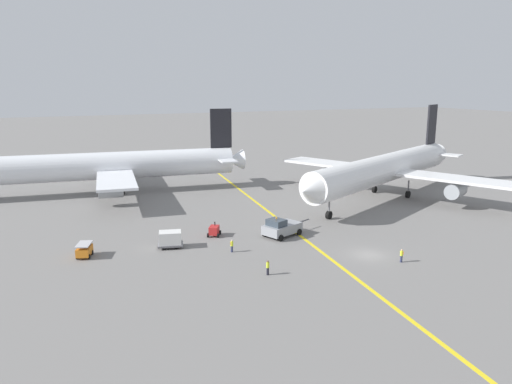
{
  "coord_description": "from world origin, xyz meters",
  "views": [
    {
      "loc": [
        -36.58,
        -46.18,
        20.75
      ],
      "look_at": [
        -5.13,
        22.22,
        4.0
      ],
      "focal_mm": 34.13,
      "sensor_mm": 36.0,
      "label": 1
    }
  ],
  "objects_px": {
    "pushback_tug": "(281,227)",
    "ground_crew_wing_walker_right": "(268,267)",
    "gse_gpu_cart_small": "(214,230)",
    "gse_baggage_cart_trailing": "(84,250)",
    "ground_crew_marshaller_foreground": "(232,246)",
    "gse_container_dolly_flat": "(170,239)",
    "ground_crew_ramp_agent_by_cones": "(401,255)",
    "airliner_being_pushed": "(386,169)",
    "airliner_at_gate_left": "(103,166)"
  },
  "relations": [
    {
      "from": "pushback_tug",
      "to": "ground_crew_wing_walker_right",
      "type": "bearing_deg",
      "value": -123.6
    },
    {
      "from": "gse_gpu_cart_small",
      "to": "ground_crew_wing_walker_right",
      "type": "height_order",
      "value": "gse_gpu_cart_small"
    },
    {
      "from": "gse_baggage_cart_trailing",
      "to": "ground_crew_marshaller_foreground",
      "type": "distance_m",
      "value": 18.07
    },
    {
      "from": "ground_crew_wing_walker_right",
      "to": "gse_container_dolly_flat",
      "type": "bearing_deg",
      "value": 118.54
    },
    {
      "from": "ground_crew_ramp_agent_by_cones",
      "to": "ground_crew_wing_walker_right",
      "type": "distance_m",
      "value": 16.47
    },
    {
      "from": "gse_gpu_cart_small",
      "to": "gse_baggage_cart_trailing",
      "type": "distance_m",
      "value": 17.39
    },
    {
      "from": "gse_baggage_cart_trailing",
      "to": "ground_crew_ramp_agent_by_cones",
      "type": "height_order",
      "value": "gse_baggage_cart_trailing"
    },
    {
      "from": "pushback_tug",
      "to": "gse_gpu_cart_small",
      "type": "bearing_deg",
      "value": 154.93
    },
    {
      "from": "gse_gpu_cart_small",
      "to": "ground_crew_ramp_agent_by_cones",
      "type": "bearing_deg",
      "value": -48.63
    },
    {
      "from": "gse_gpu_cart_small",
      "to": "gse_container_dolly_flat",
      "type": "relative_size",
      "value": 0.72
    },
    {
      "from": "ground_crew_ramp_agent_by_cones",
      "to": "ground_crew_marshaller_foreground",
      "type": "height_order",
      "value": "ground_crew_ramp_agent_by_cones"
    },
    {
      "from": "airliner_being_pushed",
      "to": "pushback_tug",
      "type": "bearing_deg",
      "value": -155.74
    },
    {
      "from": "airliner_being_pushed",
      "to": "gse_baggage_cart_trailing",
      "type": "distance_m",
      "value": 55.28
    },
    {
      "from": "gse_baggage_cart_trailing",
      "to": "ground_crew_wing_walker_right",
      "type": "relative_size",
      "value": 1.83
    },
    {
      "from": "ground_crew_wing_walker_right",
      "to": "ground_crew_marshaller_foreground",
      "type": "xyz_separation_m",
      "value": [
        -0.81,
        8.65,
        -0.05
      ]
    },
    {
      "from": "gse_container_dolly_flat",
      "to": "ground_crew_marshaller_foreground",
      "type": "bearing_deg",
      "value": -36.95
    },
    {
      "from": "gse_baggage_cart_trailing",
      "to": "airliner_being_pushed",
      "type": "bearing_deg",
      "value": 10.62
    },
    {
      "from": "gse_gpu_cart_small",
      "to": "airliner_at_gate_left",
      "type": "bearing_deg",
      "value": 106.08
    },
    {
      "from": "airliner_being_pushed",
      "to": "pushback_tug",
      "type": "relative_size",
      "value": 5.71
    },
    {
      "from": "ground_crew_ramp_agent_by_cones",
      "to": "ground_crew_marshaller_foreground",
      "type": "relative_size",
      "value": 1.02
    },
    {
      "from": "gse_baggage_cart_trailing",
      "to": "ground_crew_wing_walker_right",
      "type": "xyz_separation_m",
      "value": [
        17.9,
        -14.55,
        0.02
      ]
    },
    {
      "from": "ground_crew_ramp_agent_by_cones",
      "to": "gse_baggage_cart_trailing",
      "type": "bearing_deg",
      "value": 152.61
    },
    {
      "from": "airliner_being_pushed",
      "to": "pushback_tug",
      "type": "distance_m",
      "value": 31.36
    },
    {
      "from": "ground_crew_ramp_agent_by_cones",
      "to": "ground_crew_marshaller_foreground",
      "type": "bearing_deg",
      "value": 145.32
    },
    {
      "from": "pushback_tug",
      "to": "ground_crew_ramp_agent_by_cones",
      "type": "relative_size",
      "value": 5.29
    },
    {
      "from": "gse_gpu_cart_small",
      "to": "gse_baggage_cart_trailing",
      "type": "xyz_separation_m",
      "value": [
        -17.34,
        -1.35,
        0.07
      ]
    },
    {
      "from": "pushback_tug",
      "to": "ground_crew_marshaller_foreground",
      "type": "height_order",
      "value": "pushback_tug"
    },
    {
      "from": "pushback_tug",
      "to": "ground_crew_ramp_agent_by_cones",
      "type": "distance_m",
      "value": 17.15
    },
    {
      "from": "gse_container_dolly_flat",
      "to": "ground_crew_wing_walker_right",
      "type": "xyz_separation_m",
      "value": [
        7.4,
        -13.61,
        -0.29
      ]
    },
    {
      "from": "airliner_being_pushed",
      "to": "gse_gpu_cart_small",
      "type": "bearing_deg",
      "value": -166.56
    },
    {
      "from": "airliner_at_gate_left",
      "to": "pushback_tug",
      "type": "relative_size",
      "value": 6.61
    },
    {
      "from": "airliner_at_gate_left",
      "to": "gse_baggage_cart_trailing",
      "type": "distance_m",
      "value": 37.15
    },
    {
      "from": "gse_baggage_cart_trailing",
      "to": "ground_crew_ramp_agent_by_cones",
      "type": "relative_size",
      "value": 1.91
    },
    {
      "from": "ground_crew_ramp_agent_by_cones",
      "to": "ground_crew_wing_walker_right",
      "type": "height_order",
      "value": "ground_crew_wing_walker_right"
    },
    {
      "from": "gse_baggage_cart_trailing",
      "to": "ground_crew_marshaller_foreground",
      "type": "bearing_deg",
      "value": -19.04
    },
    {
      "from": "pushback_tug",
      "to": "ground_crew_marshaller_foreground",
      "type": "distance_m",
      "value": 9.34
    },
    {
      "from": "airliner_at_gate_left",
      "to": "ground_crew_ramp_agent_by_cones",
      "type": "xyz_separation_m",
      "value": [
        26.77,
        -53.81,
        -4.39
      ]
    },
    {
      "from": "airliner_at_gate_left",
      "to": "gse_container_dolly_flat",
      "type": "xyz_separation_m",
      "value": [
        3.19,
        -37.1,
        -4.06
      ]
    },
    {
      "from": "gse_baggage_cart_trailing",
      "to": "gse_container_dolly_flat",
      "type": "height_order",
      "value": "gse_container_dolly_flat"
    },
    {
      "from": "pushback_tug",
      "to": "gse_container_dolly_flat",
      "type": "relative_size",
      "value": 2.35
    },
    {
      "from": "airliner_at_gate_left",
      "to": "gse_container_dolly_flat",
      "type": "height_order",
      "value": "airliner_at_gate_left"
    },
    {
      "from": "airliner_being_pushed",
      "to": "ground_crew_wing_walker_right",
      "type": "height_order",
      "value": "airliner_being_pushed"
    },
    {
      "from": "gse_gpu_cart_small",
      "to": "ground_crew_wing_walker_right",
      "type": "relative_size",
      "value": 1.55
    },
    {
      "from": "airliner_being_pushed",
      "to": "ground_crew_ramp_agent_by_cones",
      "type": "height_order",
      "value": "airliner_being_pushed"
    },
    {
      "from": "airliner_at_gate_left",
      "to": "airliner_being_pushed",
      "type": "relative_size",
      "value": 1.16
    },
    {
      "from": "ground_crew_marshaller_foreground",
      "to": "ground_crew_wing_walker_right",
      "type": "bearing_deg",
      "value": -84.63
    },
    {
      "from": "gse_baggage_cart_trailing",
      "to": "gse_container_dolly_flat",
      "type": "xyz_separation_m",
      "value": [
        10.49,
        -0.94,
        0.31
      ]
    },
    {
      "from": "gse_baggage_cart_trailing",
      "to": "gse_container_dolly_flat",
      "type": "bearing_deg",
      "value": -5.12
    },
    {
      "from": "airliner_at_gate_left",
      "to": "pushback_tug",
      "type": "xyz_separation_m",
      "value": [
        18.52,
        -38.78,
        -4.0
      ]
    },
    {
      "from": "gse_baggage_cart_trailing",
      "to": "ground_crew_ramp_agent_by_cones",
      "type": "distance_m",
      "value": 38.38
    }
  ]
}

